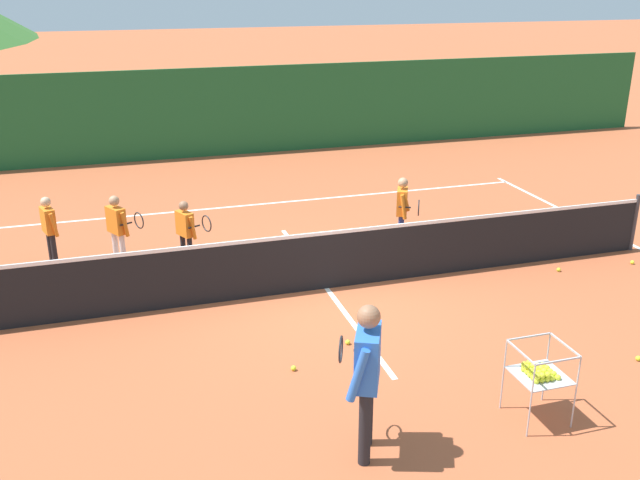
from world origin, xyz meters
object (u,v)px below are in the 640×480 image
(tennis_ball_5, at_px, (638,358))
(tennis_ball_2, at_px, (294,368))
(student_1, at_px, (118,225))
(student_2, at_px, (186,228))
(student_3, at_px, (403,206))
(instructor, at_px, (367,367))
(tennis_ball_6, at_px, (559,270))
(tennis_ball_3, at_px, (348,342))
(student_0, at_px, (49,225))
(tennis_ball_7, at_px, (632,262))
(ball_cart, at_px, (539,372))
(tennis_net, at_px, (327,260))

(tennis_ball_5, bearing_deg, tennis_ball_2, 166.15)
(student_1, relative_size, student_2, 1.08)
(student_3, distance_m, tennis_ball_2, 4.75)
(instructor, relative_size, tennis_ball_6, 25.26)
(tennis_ball_2, xyz_separation_m, tennis_ball_3, (0.88, 0.44, 0.00))
(student_0, relative_size, student_1, 0.97)
(tennis_ball_7, bearing_deg, tennis_ball_5, -128.45)
(student_2, bearing_deg, ball_cart, -60.10)
(tennis_ball_5, height_order, tennis_ball_7, same)
(instructor, bearing_deg, tennis_ball_3, 75.24)
(tennis_net, xyz_separation_m, tennis_ball_2, (-1.15, -2.27, -0.47))
(instructor, height_order, tennis_ball_5, instructor)
(tennis_ball_6, bearing_deg, student_0, 161.34)
(student_2, bearing_deg, tennis_ball_6, -18.58)
(student_0, bearing_deg, ball_cart, -49.43)
(ball_cart, distance_m, tennis_ball_5, 2.21)
(student_2, xyz_separation_m, tennis_ball_6, (5.99, -2.01, -0.69))
(instructor, xyz_separation_m, ball_cart, (2.06, 0.02, -0.44))
(instructor, height_order, tennis_ball_6, instructor)
(tennis_ball_3, height_order, tennis_ball_5, same)
(student_2, bearing_deg, tennis_ball_2, -77.30)
(student_0, distance_m, student_2, 2.34)
(tennis_ball_6, bearing_deg, tennis_ball_7, -3.81)
(student_0, height_order, tennis_ball_3, student_0)
(student_1, relative_size, tennis_ball_6, 18.94)
(student_1, distance_m, tennis_ball_2, 4.63)
(instructor, xyz_separation_m, tennis_ball_6, (4.84, 3.57, -1.00))
(tennis_net, bearing_deg, ball_cart, -73.61)
(tennis_ball_5, xyz_separation_m, tennis_ball_6, (0.77, 2.85, 0.00))
(tennis_net, xyz_separation_m, tennis_ball_3, (-0.27, -1.83, -0.47))
(instructor, distance_m, tennis_ball_5, 4.26)
(student_0, xyz_separation_m, student_2, (2.22, -0.76, -0.03))
(tennis_ball_7, bearing_deg, ball_cart, -140.56)
(ball_cart, height_order, tennis_ball_2, ball_cart)
(student_0, distance_m, student_1, 1.19)
(student_3, distance_m, tennis_ball_7, 4.10)
(student_1, height_order, tennis_ball_6, student_1)
(student_1, distance_m, student_2, 1.16)
(tennis_net, height_order, tennis_ball_3, tennis_net)
(student_1, relative_size, tennis_ball_7, 18.94)
(student_0, relative_size, student_2, 1.04)
(instructor, xyz_separation_m, tennis_ball_3, (0.59, 2.24, -1.00))
(student_2, xyz_separation_m, ball_cart, (3.20, -5.57, -0.13))
(student_3, relative_size, tennis_ball_3, 19.64)
(tennis_ball_2, bearing_deg, student_0, 124.04)
(ball_cart, bearing_deg, student_2, 119.90)
(student_0, bearing_deg, tennis_ball_5, -37.09)
(student_3, distance_m, ball_cart, 5.41)
(student_2, height_order, student_3, student_3)
(instructor, bearing_deg, tennis_ball_5, 10.07)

